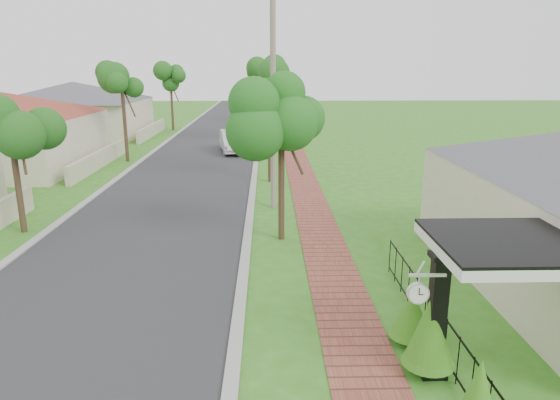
# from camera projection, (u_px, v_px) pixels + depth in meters

# --- Properties ---
(ground) EXTENTS (160.00, 160.00, 0.00)m
(ground) POSITION_uv_depth(u_px,v_px,m) (205.00, 349.00, 10.60)
(ground) COLOR #38711A
(ground) RESTS_ON ground
(road) EXTENTS (7.00, 120.00, 0.02)m
(road) POSITION_uv_depth(u_px,v_px,m) (195.00, 167.00, 29.84)
(road) COLOR #28282B
(road) RESTS_ON ground
(kerb_right) EXTENTS (0.30, 120.00, 0.10)m
(kerb_right) POSITION_uv_depth(u_px,v_px,m) (255.00, 167.00, 29.93)
(kerb_right) COLOR #9E9E99
(kerb_right) RESTS_ON ground
(kerb_left) EXTENTS (0.30, 120.00, 0.10)m
(kerb_left) POSITION_uv_depth(u_px,v_px,m) (133.00, 167.00, 29.75)
(kerb_left) COLOR #9E9E99
(kerb_left) RESTS_ON ground
(sidewalk) EXTENTS (1.50, 120.00, 0.03)m
(sidewalk) POSITION_uv_depth(u_px,v_px,m) (299.00, 166.00, 30.00)
(sidewalk) COLOR #98553D
(sidewalk) RESTS_ON ground
(porch_post) EXTENTS (0.48, 0.48, 2.52)m
(porch_post) POSITION_uv_depth(u_px,v_px,m) (436.00, 322.00, 9.46)
(porch_post) COLOR black
(porch_post) RESTS_ON ground
(picket_fence) EXTENTS (0.03, 8.02, 1.00)m
(picket_fence) POSITION_uv_depth(u_px,v_px,m) (435.00, 324.00, 10.59)
(picket_fence) COLOR black
(picket_fence) RESTS_ON ground
(street_trees) EXTENTS (10.70, 37.65, 5.89)m
(street_trees) POSITION_uv_depth(u_px,v_px,m) (207.00, 85.00, 35.28)
(street_trees) COLOR #382619
(street_trees) RESTS_ON ground
(hedge_row) EXTENTS (0.88, 4.18, 1.84)m
(hedge_row) POSITION_uv_depth(u_px,v_px,m) (436.00, 349.00, 9.20)
(hedge_row) COLOR #2F7016
(hedge_row) RESTS_ON ground
(far_house_grey) EXTENTS (15.56, 15.56, 4.60)m
(far_house_grey) POSITION_uv_depth(u_px,v_px,m) (75.00, 109.00, 42.45)
(far_house_grey) COLOR beige
(far_house_grey) RESTS_ON ground
(parked_car_red) EXTENTS (2.30, 4.60, 1.51)m
(parked_car_red) POSITION_uv_depth(u_px,v_px,m) (253.00, 138.00, 36.67)
(parked_car_red) COLOR maroon
(parked_car_red) RESTS_ON ground
(parked_car_white) EXTENTS (2.38, 4.85, 1.53)m
(parked_car_white) POSITION_uv_depth(u_px,v_px,m) (233.00, 141.00, 34.78)
(parked_car_white) COLOR silver
(parked_car_white) RESTS_ON ground
(near_tree) EXTENTS (2.05, 2.05, 5.25)m
(near_tree) POSITION_uv_depth(u_px,v_px,m) (281.00, 118.00, 16.33)
(near_tree) COLOR #382619
(near_tree) RESTS_ON ground
(utility_pole) EXTENTS (1.20, 0.24, 8.78)m
(utility_pole) POSITION_uv_depth(u_px,v_px,m) (273.00, 101.00, 20.17)
(utility_pole) COLOR gray
(utility_pole) RESTS_ON ground
(station_clock) EXTENTS (0.68, 0.13, 0.57)m
(station_clock) POSITION_uv_depth(u_px,v_px,m) (419.00, 292.00, 8.85)
(station_clock) COLOR silver
(station_clock) RESTS_ON ground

